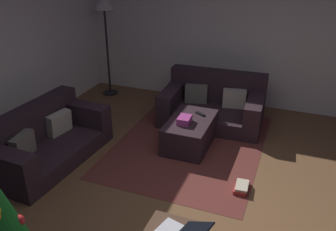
# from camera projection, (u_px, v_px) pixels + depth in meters

# --- Properties ---
(ground_plane) EXTENTS (6.40, 6.40, 0.00)m
(ground_plane) POSITION_uv_depth(u_px,v_px,m) (201.00, 213.00, 3.84)
(ground_plane) COLOR brown
(corner_partition) EXTENTS (0.12, 6.40, 2.60)m
(corner_partition) POSITION_uv_depth(u_px,v_px,m) (258.00, 31.00, 5.91)
(corner_partition) COLOR silver
(corner_partition) RESTS_ON ground_plane
(couch_left) EXTENTS (1.73, 0.94, 0.71)m
(couch_left) POSITION_uv_depth(u_px,v_px,m) (44.00, 140.00, 4.70)
(couch_left) COLOR #2D1E23
(couch_left) RESTS_ON ground_plane
(couch_right) EXTENTS (1.05, 1.60, 0.75)m
(couch_right) POSITION_uv_depth(u_px,v_px,m) (214.00, 104.00, 5.77)
(couch_right) COLOR #2D1E23
(couch_right) RESTS_ON ground_plane
(ottoman) EXTENTS (0.93, 0.58, 0.39)m
(ottoman) POSITION_uv_depth(u_px,v_px,m) (190.00, 132.00, 5.07)
(ottoman) COLOR #2D1E23
(ottoman) RESTS_ON ground_plane
(gift_box) EXTENTS (0.23, 0.18, 0.09)m
(gift_box) POSITION_uv_depth(u_px,v_px,m) (184.00, 120.00, 4.87)
(gift_box) COLOR #B23F8C
(gift_box) RESTS_ON ottoman
(tv_remote) EXTENTS (0.12, 0.16, 0.02)m
(tv_remote) POSITION_uv_depth(u_px,v_px,m) (200.00, 114.00, 5.13)
(tv_remote) COLOR black
(tv_remote) RESTS_ON ottoman
(book_stack) EXTENTS (0.28, 0.16, 0.08)m
(book_stack) POSITION_uv_depth(u_px,v_px,m) (241.00, 187.00, 4.19)
(book_stack) COLOR #B7332D
(book_stack) RESTS_ON ground_plane
(corner_lamp) EXTENTS (0.36, 0.36, 1.82)m
(corner_lamp) POSITION_uv_depth(u_px,v_px,m) (104.00, 11.00, 6.23)
(corner_lamp) COLOR black
(corner_lamp) RESTS_ON ground_plane
(area_rug) EXTENTS (2.60, 2.00, 0.01)m
(area_rug) POSITION_uv_depth(u_px,v_px,m) (190.00, 144.00, 5.15)
(area_rug) COLOR brown
(area_rug) RESTS_ON ground_plane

